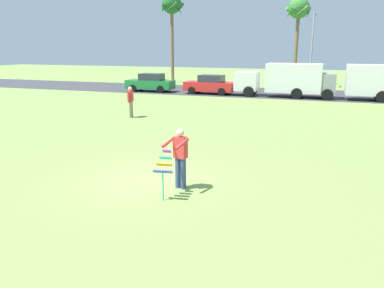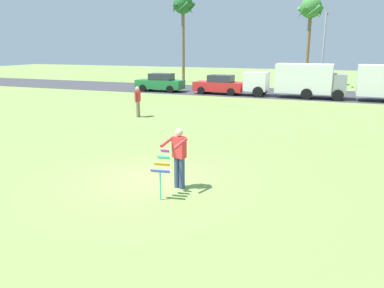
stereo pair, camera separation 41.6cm
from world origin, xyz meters
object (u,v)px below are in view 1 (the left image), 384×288
person_kite_flyer (180,156)px  palm_tree_right_near (299,12)px  parked_car_red (210,85)px  parked_truck_grey_van (364,81)px  parked_truck_white_box (283,79)px  person_walker_near (131,101)px  streetlight_pole (312,46)px  kite_held (164,167)px  palm_tree_left_near (172,8)px  parked_car_green (151,83)px

person_kite_flyer → palm_tree_right_near: palm_tree_right_near is taller
parked_car_red → palm_tree_right_near: bearing=59.6°
palm_tree_right_near → parked_truck_grey_van: bearing=-61.2°
parked_truck_white_box → person_walker_near: size_ratio=3.88×
streetlight_pole → person_walker_near: size_ratio=4.05×
streetlight_pole → parked_truck_white_box: bearing=-103.4°
kite_held → palm_tree_left_near: size_ratio=0.13×
parked_truck_grey_van → palm_tree_left_near: (-18.98, 9.24, 6.51)m
person_kite_flyer → streetlight_pole: 29.19m
kite_held → person_walker_near: bearing=121.9°
kite_held → person_walker_near: size_ratio=0.73×
parked_truck_white_box → palm_tree_right_near: palm_tree_right_near is taller
kite_held → parked_car_green: 24.64m
kite_held → person_walker_near: person_walker_near is taller
kite_held → person_walker_near: (-6.39, 10.28, 0.06)m
parked_truck_white_box → parked_car_green: bearing=180.0°
parked_car_red → person_walker_near: (-1.21, -11.91, 0.16)m
person_walker_near → kite_held: bearing=-58.1°
parked_truck_white_box → person_walker_near: bearing=-121.2°
kite_held → parked_truck_white_box: parked_truck_white_box is taller
person_kite_flyer → person_walker_near: 11.53m
palm_tree_left_near → person_walker_near: bearing=-74.5°
kite_held → palm_tree_left_near: bearing=111.3°
parked_truck_white_box → kite_held: bearing=-92.1°
kite_held → streetlight_pole: 30.00m
kite_held → parked_truck_grey_van: parked_truck_grey_van is taller
palm_tree_left_near → parked_truck_grey_van: bearing=-26.0°
kite_held → parked_truck_grey_van: size_ratio=0.19×
parked_car_green → palm_tree_right_near: (11.66, 10.46, 6.51)m
kite_held → palm_tree_right_near: (0.96, 32.66, 6.41)m
parked_truck_white_box → palm_tree_left_near: bearing=144.7°
parked_truck_white_box → streetlight_pole: (1.79, 7.53, 2.59)m
parked_car_red → person_walker_near: person_walker_near is taller
parked_truck_grey_van → person_walker_near: size_ratio=3.87×
parked_car_red → palm_tree_left_near: 13.65m
palm_tree_right_near → person_walker_near: (-7.36, -22.37, -6.35)m
person_kite_flyer → parked_car_red: bearing=104.0°
palm_tree_left_near → streetlight_pole: (14.85, -1.71, -3.92)m
parked_car_green → parked_car_red: size_ratio=1.00×
parked_car_green → palm_tree_right_near: size_ratio=0.49×
kite_held → palm_tree_left_near: 34.46m
parked_car_red → parked_truck_grey_van: parked_truck_grey_van is taller
person_kite_flyer → parked_car_green: (-10.85, 21.40, -0.18)m
parked_car_green → streetlight_pole: 15.62m
palm_tree_right_near → person_walker_near: 24.39m
kite_held → palm_tree_right_near: size_ratio=0.14×
palm_tree_right_near → person_walker_near: size_ratio=5.04×
streetlight_pole → palm_tree_right_near: bearing=119.2°
parked_truck_grey_van → streetlight_pole: streetlight_pole is taller
palm_tree_left_near → streetlight_pole: bearing=-6.6°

